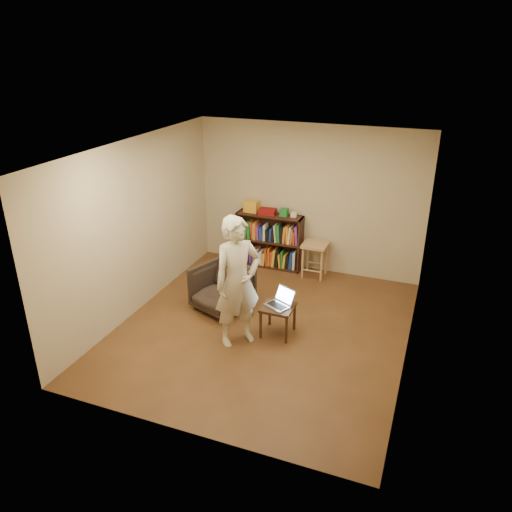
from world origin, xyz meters
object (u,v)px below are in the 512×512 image
at_px(armchair, 222,289).
at_px(person, 238,282).
at_px(stool, 315,250).
at_px(bookshelf, 270,243).
at_px(laptop, 280,301).
at_px(side_table, 278,311).

distance_m(armchair, person, 1.10).
relative_size(stool, armchair, 0.80).
distance_m(stool, armchair, 1.95).
relative_size(bookshelf, laptop, 2.73).
height_order(bookshelf, stool, bookshelf).
bearing_deg(armchair, laptop, 3.22).
xyz_separation_m(armchair, side_table, (1.03, -0.36, 0.02)).
xyz_separation_m(laptop, person, (-0.46, -0.42, 0.41)).
height_order(armchair, side_table, armchair).
bearing_deg(side_table, laptop, 69.39).
bearing_deg(side_table, bookshelf, 112.55).
relative_size(stool, side_table, 1.39).
relative_size(bookshelf, stool, 1.95).
bearing_deg(bookshelf, side_table, -67.45).
bearing_deg(bookshelf, armchair, -94.37).
height_order(stool, side_table, stool).
bearing_deg(side_table, stool, 90.36).
xyz_separation_m(side_table, person, (-0.44, -0.37, 0.54)).
bearing_deg(bookshelf, stool, -8.60).
bearing_deg(stool, bookshelf, 171.40).
distance_m(stool, side_table, 2.02).
relative_size(side_table, person, 0.24).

